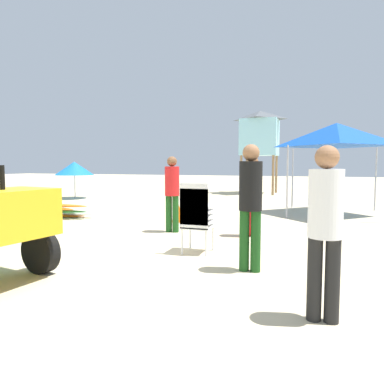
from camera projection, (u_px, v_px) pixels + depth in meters
The scene contains 11 objects.
ground at pixel (92, 257), 5.76m from camera, with size 80.00×80.00×0.00m, color beige.
stacked_plastic_chairs at pixel (196, 213), 5.92m from camera, with size 0.48×0.48×1.20m.
surfboard_pile at pixel (52, 210), 10.00m from camera, with size 2.39×0.75×0.40m.
lifeguard_near_left at pixel (172, 189), 7.80m from camera, with size 0.32×0.32×1.68m.
lifeguard_near_center at pixel (253, 191), 7.33m from camera, with size 0.32×0.32×1.67m.
lifeguard_near_right at pixel (250, 198), 4.92m from camera, with size 0.32×0.32×1.79m.
lifeguard_far_right at pixel (325, 222), 3.33m from camera, with size 0.32×0.32×1.69m.
popup_canopy at pixel (336, 135), 10.48m from camera, with size 2.64×2.64×2.73m.
lifeguard_tower at pixel (260, 133), 17.88m from camera, with size 1.98×1.98×4.19m.
beach_umbrella_left at pixel (74, 168), 15.41m from camera, with size 1.67×1.67×1.61m.
traffic_cone_near at pixel (178, 212), 9.23m from camera, with size 0.35×0.35×0.49m, color orange.
Camera 1 is at (3.39, -4.82, 1.51)m, focal length 33.03 mm.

